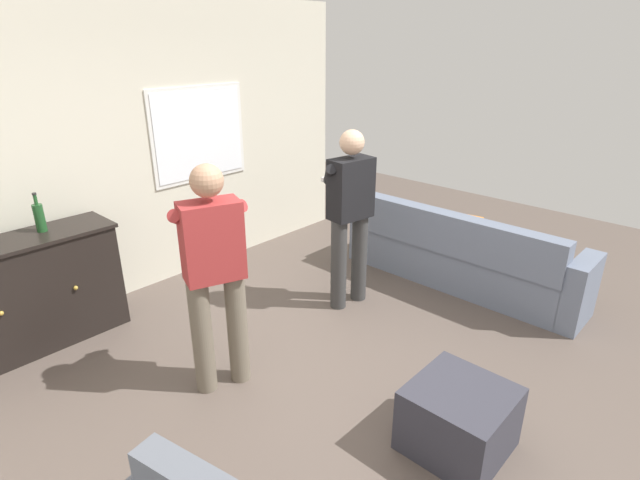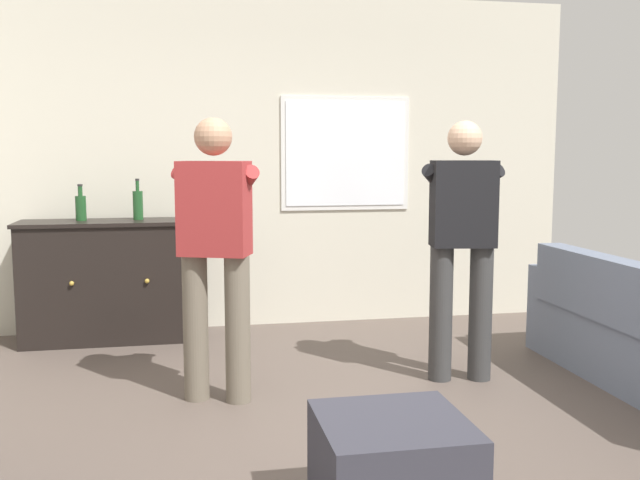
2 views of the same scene
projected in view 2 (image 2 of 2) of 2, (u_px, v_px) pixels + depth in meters
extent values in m
plane|color=brown|center=(339.00, 441.00, 3.67)|extent=(10.40, 10.40, 0.00)
cube|color=beige|center=(272.00, 162.00, 6.10)|extent=(5.20, 0.12, 2.80)
cube|color=silver|center=(345.00, 154.00, 6.14)|extent=(1.12, 0.02, 0.97)
cube|color=white|center=(346.00, 154.00, 6.14)|extent=(1.04, 0.03, 0.89)
cube|color=slate|center=(640.00, 299.00, 4.19)|extent=(0.18, 2.16, 0.40)
cube|color=slate|center=(566.00, 307.00, 5.39)|extent=(0.55, 0.18, 0.64)
cube|color=black|center=(113.00, 283.00, 5.61)|extent=(1.37, 0.44, 0.92)
cube|color=black|center=(111.00, 223.00, 5.55)|extent=(1.41, 0.48, 0.03)
sphere|color=#B79338|center=(72.00, 283.00, 5.32)|extent=(0.04, 0.04, 0.04)
sphere|color=#B79338|center=(147.00, 281.00, 5.43)|extent=(0.04, 0.04, 0.04)
cylinder|color=#1E4C23|center=(81.00, 208.00, 5.54)|extent=(0.08, 0.08, 0.19)
cylinder|color=#1E4C23|center=(80.00, 191.00, 5.52)|extent=(0.03, 0.03, 0.07)
cylinder|color=#262626|center=(80.00, 185.00, 5.52)|extent=(0.04, 0.04, 0.02)
cylinder|color=#1E4C23|center=(138.00, 205.00, 5.62)|extent=(0.08, 0.08, 0.23)
cylinder|color=#1E4C23|center=(137.00, 186.00, 5.60)|extent=(0.03, 0.03, 0.08)
cylinder|color=#262626|center=(137.00, 180.00, 5.59)|extent=(0.03, 0.03, 0.02)
cube|color=#33333D|center=(392.00, 472.00, 2.83)|extent=(0.58, 0.58, 0.43)
cylinder|color=#6B6051|center=(196.00, 327.00, 4.26)|extent=(0.15, 0.15, 0.88)
cylinder|color=#6B6051|center=(238.00, 329.00, 4.21)|extent=(0.15, 0.15, 0.88)
cube|color=#9E2D2D|center=(214.00, 208.00, 4.15)|extent=(0.45, 0.35, 0.55)
sphere|color=tan|center=(213.00, 137.00, 4.10)|extent=(0.22, 0.22, 0.22)
cylinder|color=#9E2D2D|center=(204.00, 188.00, 4.31)|extent=(0.41, 0.32, 0.29)
cylinder|color=#9E2D2D|center=(241.00, 188.00, 4.27)|extent=(0.20, 0.44, 0.29)
cube|color=white|center=(230.00, 201.00, 4.46)|extent=(0.15, 0.09, 0.04)
cylinder|color=#383838|center=(441.00, 314.00, 4.62)|extent=(0.15, 0.15, 0.88)
cylinder|color=#383838|center=(480.00, 313.00, 4.63)|extent=(0.15, 0.15, 0.88)
cube|color=black|center=(463.00, 204.00, 4.54)|extent=(0.43, 0.28, 0.55)
sphere|color=#D8AD8C|center=(465.00, 138.00, 4.49)|extent=(0.22, 0.22, 0.22)
cylinder|color=black|center=(441.00, 185.00, 4.68)|extent=(0.37, 0.37, 0.29)
cylinder|color=black|center=(475.00, 185.00, 4.69)|extent=(0.28, 0.43, 0.29)
cube|color=white|center=(452.00, 197.00, 4.86)|extent=(0.15, 0.06, 0.04)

